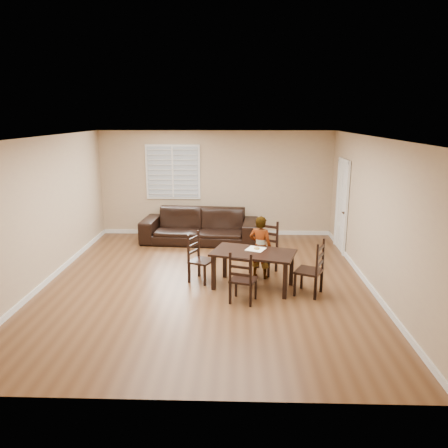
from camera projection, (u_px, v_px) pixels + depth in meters
The scene contains 11 objects.
ground at pixel (207, 283), 8.22m from camera, with size 7.00×7.00×0.00m, color brown.
room at pixel (208, 186), 7.96m from camera, with size 6.04×7.04×2.72m.
dining_table at pixel (253, 256), 7.87m from camera, with size 1.63×1.19×0.68m.
chair_near at pixel (266, 248), 8.76m from camera, with size 0.61×0.60×1.03m.
chair_far at pixel (241, 281), 7.20m from camera, with size 0.50×0.48×0.90m.
chair_left at pixel (197, 259), 8.26m from camera, with size 0.54×0.55×0.93m.
chair_right at pixel (316, 271), 7.55m from camera, with size 0.57×0.58×0.99m.
child at pixel (260, 247), 8.35m from camera, with size 0.45×0.29×1.23m, color gray.
napkin at pixel (256, 249), 8.00m from camera, with size 0.32×0.32×0.00m, color white.
donut at pixel (257, 248), 7.98m from camera, with size 0.11×0.11×0.04m.
sofa at pixel (200, 226), 10.76m from camera, with size 2.82×1.10×0.82m, color black.
Camera 1 is at (0.58, -7.69, 3.06)m, focal length 35.00 mm.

